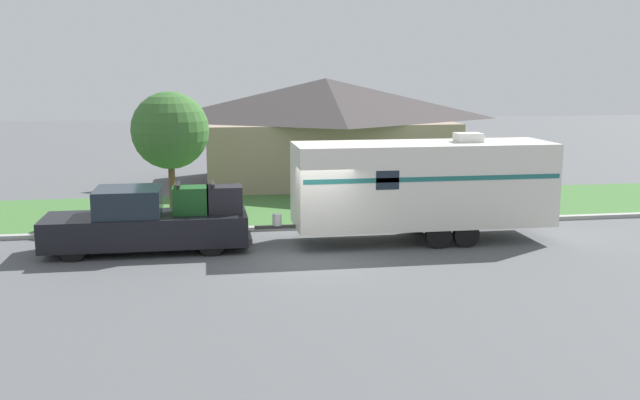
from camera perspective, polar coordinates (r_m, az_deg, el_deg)
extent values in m
plane|color=#515456|center=(20.68, -0.54, -4.59)|extent=(120.00, 120.00, 0.00)
cube|color=#999993|center=(24.27, -1.90, -2.18)|extent=(80.00, 0.30, 0.14)
cube|color=#3D6B33|center=(27.83, -2.87, -0.68)|extent=(80.00, 7.00, 0.03)
cube|color=gray|center=(34.61, 0.45, 3.95)|extent=(11.41, 7.19, 2.96)
pyramid|color=#3D3838|center=(34.42, 0.46, 8.06)|extent=(12.32, 7.77, 2.00)
cube|color=#4C3828|center=(31.18, 1.56, 2.44)|extent=(1.00, 0.06, 2.10)
cylinder|color=black|center=(21.34, -19.23, -3.55)|extent=(0.84, 0.28, 0.84)
cylinder|color=black|center=(22.92, -18.54, -2.58)|extent=(0.84, 0.28, 0.84)
cylinder|color=black|center=(21.01, -8.67, -3.30)|extent=(0.84, 0.28, 0.84)
cylinder|color=black|center=(22.61, -8.73, -2.32)|extent=(0.84, 0.28, 0.84)
cube|color=black|center=(21.95, -16.67, -2.35)|extent=(3.63, 2.01, 0.88)
cube|color=#19232D|center=(21.70, -15.08, -0.13)|extent=(1.89, 1.85, 0.81)
cube|color=black|center=(21.75, -8.92, -2.15)|extent=(2.29, 2.01, 0.88)
cube|color=#333333|center=(21.86, -5.74, -2.88)|extent=(0.12, 1.81, 0.20)
cube|color=#194C1E|center=(21.59, -10.32, 0.00)|extent=(1.05, 0.84, 0.80)
cube|color=black|center=(21.52, -11.26, 1.23)|extent=(0.10, 0.93, 0.08)
cube|color=black|center=(21.60, -7.65, 0.07)|extent=(1.05, 0.84, 0.80)
cube|color=black|center=(21.51, -8.58, 1.31)|extent=(0.10, 0.93, 0.08)
cylinder|color=black|center=(21.92, 9.47, -2.81)|extent=(0.79, 0.22, 0.79)
cylinder|color=black|center=(23.89, 7.84, -1.67)|extent=(0.79, 0.22, 0.79)
cylinder|color=black|center=(22.21, 11.61, -2.70)|extent=(0.79, 0.22, 0.79)
cylinder|color=black|center=(24.15, 9.82, -1.60)|extent=(0.79, 0.22, 0.79)
cube|color=silver|center=(22.57, 8.21, 1.32)|extent=(8.07, 2.40, 2.56)
cube|color=#1E6660|center=(21.39, 9.20, 1.67)|extent=(7.91, 0.01, 0.14)
cube|color=#383838|center=(21.87, -3.62, -2.17)|extent=(1.25, 0.12, 0.10)
cylinder|color=silver|center=(21.83, -3.46, -1.57)|extent=(0.28, 0.28, 0.36)
cube|color=silver|center=(22.87, 11.79, 4.92)|extent=(0.80, 0.68, 0.28)
cube|color=#19232D|center=(20.97, 5.43, 1.59)|extent=(0.70, 0.01, 0.56)
cylinder|color=brown|center=(24.54, -9.19, -1.03)|extent=(0.09, 0.09, 1.10)
cube|color=silver|center=(24.42, -9.23, 0.48)|extent=(0.48, 0.20, 0.22)
cylinder|color=brown|center=(26.55, -11.74, 0.91)|extent=(0.24, 0.24, 2.16)
sphere|color=#38662D|center=(26.30, -11.91, 5.48)|extent=(2.79, 2.79, 2.79)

